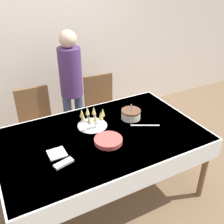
# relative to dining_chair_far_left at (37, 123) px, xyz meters

# --- Properties ---
(ground_plane) EXTENTS (12.00, 12.00, 0.00)m
(ground_plane) POSITION_rel_dining_chair_far_left_xyz_m (0.43, -0.92, -0.52)
(ground_plane) COLOR brown
(wall_back) EXTENTS (8.00, 0.05, 2.70)m
(wall_back) POSITION_rel_dining_chair_far_left_xyz_m (0.43, 0.74, 0.83)
(wall_back) COLOR silver
(wall_back) RESTS_ON ground_plane
(dining_table) EXTENTS (1.97, 1.21, 0.77)m
(dining_table) POSITION_rel_dining_chair_far_left_xyz_m (0.43, -0.92, 0.15)
(dining_table) COLOR white
(dining_table) RESTS_ON ground_plane
(dining_chair_far_left) EXTENTS (0.44, 0.44, 0.95)m
(dining_chair_far_left) POSITION_rel_dining_chair_far_left_xyz_m (0.00, 0.00, 0.00)
(dining_chair_far_left) COLOR brown
(dining_chair_far_left) RESTS_ON ground_plane
(dining_chair_far_right) EXTENTS (0.45, 0.45, 0.95)m
(dining_chair_far_right) POSITION_rel_dining_chair_far_left_xyz_m (0.88, -0.00, 0.00)
(dining_chair_far_right) COLOR brown
(dining_chair_far_right) RESTS_ON ground_plane
(birthday_cake) EXTENTS (0.21, 0.21, 0.17)m
(birthday_cake) POSITION_rel_dining_chair_far_left_xyz_m (0.85, -0.78, 0.30)
(birthday_cake) COLOR beige
(birthday_cake) RESTS_ON dining_table
(champagne_tray) EXTENTS (0.30, 0.30, 0.18)m
(champagne_tray) POSITION_rel_dining_chair_far_left_xyz_m (0.42, -0.73, 0.34)
(champagne_tray) COLOR silver
(champagne_tray) RESTS_ON dining_table
(plate_stack_main) EXTENTS (0.27, 0.27, 0.04)m
(plate_stack_main) POSITION_rel_dining_chair_far_left_xyz_m (0.44, -1.06, 0.27)
(plate_stack_main) COLOR #CC4C47
(plate_stack_main) RESTS_ON dining_table
(cake_knife) EXTENTS (0.27, 0.16, 0.00)m
(cake_knife) POSITION_rel_dining_chair_far_left_xyz_m (0.90, -0.98, 0.25)
(cake_knife) COLOR silver
(cake_knife) RESTS_ON dining_table
(fork_pile) EXTENTS (0.18, 0.10, 0.02)m
(fork_pile) POSITION_rel_dining_chair_far_left_xyz_m (-0.03, -1.16, 0.26)
(fork_pile) COLOR silver
(fork_pile) RESTS_ON dining_table
(napkin_pile) EXTENTS (0.15, 0.15, 0.01)m
(napkin_pile) POSITION_rel_dining_chair_far_left_xyz_m (-0.04, -1.00, 0.25)
(napkin_pile) COLOR white
(napkin_pile) RESTS_ON dining_table
(person_standing) EXTENTS (0.28, 0.28, 1.58)m
(person_standing) POSITION_rel_dining_chair_far_left_xyz_m (0.50, 0.08, 0.42)
(person_standing) COLOR #3F4C72
(person_standing) RESTS_ON ground_plane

